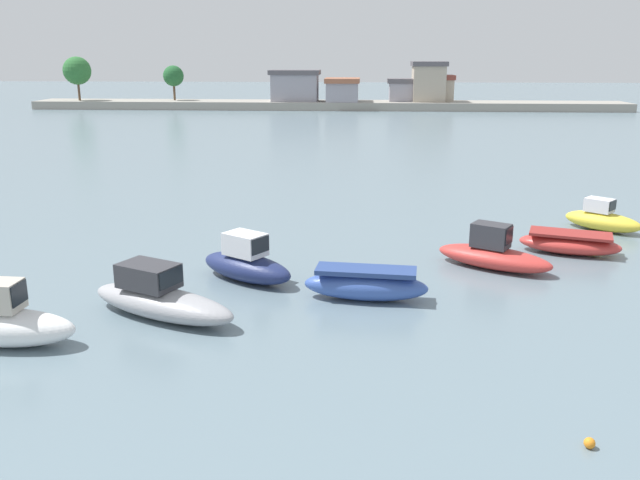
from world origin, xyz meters
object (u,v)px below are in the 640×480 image
(moored_boat_5, at_px, (493,254))
(moored_boat_6, at_px, (570,243))
(mooring_buoy_2, at_px, (590,443))
(moored_boat_7, at_px, (602,219))
(moored_boat_2, at_px, (160,298))
(moored_boat_4, at_px, (366,285))
(moored_boat_1, at_px, (0,322))
(moored_boat_3, at_px, (246,264))

(moored_boat_5, xyz_separation_m, moored_boat_6, (3.66, 2.27, -0.14))
(mooring_buoy_2, bearing_deg, moored_boat_7, 70.77)
(moored_boat_2, bearing_deg, moored_boat_6, 52.93)
(moored_boat_5, height_order, moored_boat_7, moored_boat_5)
(moored_boat_7, xyz_separation_m, mooring_buoy_2, (-6.63, -19.01, -0.43))
(moored_boat_7, height_order, mooring_buoy_2, moored_boat_7)
(moored_boat_2, bearing_deg, moored_boat_4, 41.89)
(moored_boat_2, distance_m, moored_boat_6, 17.46)
(moored_boat_1, xyz_separation_m, moored_boat_2, (4.04, 2.40, -0.07))
(moored_boat_2, height_order, moored_boat_7, moored_boat_2)
(moored_boat_5, distance_m, moored_boat_6, 4.31)
(moored_boat_4, height_order, moored_boat_6, moored_boat_4)
(moored_boat_3, relative_size, moored_boat_6, 0.96)
(moored_boat_5, relative_size, moored_boat_7, 1.30)
(moored_boat_6, xyz_separation_m, mooring_buoy_2, (-3.91, -14.95, -0.32))
(moored_boat_4, xyz_separation_m, moored_boat_7, (11.48, 10.21, 0.00))
(moored_boat_4, height_order, moored_boat_5, moored_boat_5)
(moored_boat_1, height_order, moored_boat_5, moored_boat_1)
(moored_boat_1, distance_m, moored_boat_3, 8.78)
(moored_boat_3, distance_m, moored_boat_5, 9.82)
(moored_boat_4, relative_size, moored_boat_5, 0.92)
(moored_boat_6, bearing_deg, moored_boat_4, -127.68)
(moored_boat_6, distance_m, mooring_buoy_2, 15.45)
(moored_boat_2, height_order, moored_boat_5, moored_boat_5)
(moored_boat_2, distance_m, mooring_buoy_2, 13.39)
(moored_boat_3, xyz_separation_m, moored_boat_4, (4.49, -1.77, -0.11))
(moored_boat_4, bearing_deg, moored_boat_3, 163.81)
(moored_boat_1, distance_m, moored_boat_6, 22.16)
(moored_boat_1, relative_size, moored_boat_2, 0.80)
(moored_boat_3, bearing_deg, moored_boat_4, 11.51)
(moored_boat_2, height_order, mooring_buoy_2, moored_boat_2)
(moored_boat_7, bearing_deg, mooring_buoy_2, -68.10)
(moored_boat_4, relative_size, moored_boat_6, 0.99)
(moored_boat_2, relative_size, moored_boat_3, 1.34)
(moored_boat_3, bearing_deg, mooring_buoy_2, -15.57)
(moored_boat_4, height_order, mooring_buoy_2, moored_boat_4)
(moored_boat_2, distance_m, moored_boat_7, 21.89)
(moored_boat_2, xyz_separation_m, moored_boat_5, (11.77, 5.89, -0.05))
(moored_boat_1, bearing_deg, moored_boat_6, 30.98)
(moored_boat_4, bearing_deg, mooring_buoy_2, -55.89)
(moored_boat_6, height_order, moored_boat_7, moored_boat_7)
(moored_boat_7, bearing_deg, moored_boat_2, -104.91)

